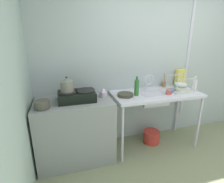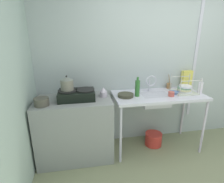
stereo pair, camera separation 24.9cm
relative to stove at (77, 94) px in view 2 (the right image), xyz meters
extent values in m
cube|color=#A8B4B5|center=(1.46, 0.37, 0.26)|extent=(4.91, 0.10, 2.46)
cube|color=silver|center=(1.96, 0.31, 0.38)|extent=(0.05, 0.01, 1.97)
cube|color=gray|center=(-0.05, 0.00, -0.52)|extent=(1.04, 0.64, 0.90)
cube|color=silver|center=(1.20, 0.00, -0.09)|extent=(1.35, 0.64, 0.04)
cylinder|color=silver|center=(0.57, -0.28, -0.54)|extent=(0.04, 0.04, 0.86)
cylinder|color=silver|center=(1.84, -0.28, -0.54)|extent=(0.04, 0.04, 0.86)
cylinder|color=silver|center=(0.57, 0.28, -0.54)|extent=(0.04, 0.04, 0.86)
cylinder|color=silver|center=(1.84, 0.28, -0.54)|extent=(0.04, 0.04, 0.86)
cube|color=black|center=(0.00, 0.00, -0.01)|extent=(0.49, 0.35, 0.12)
cylinder|color=black|center=(-0.12, 0.00, 0.06)|extent=(0.26, 0.26, 0.02)
cylinder|color=black|center=(0.12, 0.00, 0.06)|extent=(0.26, 0.26, 0.02)
cylinder|color=slate|center=(-0.12, 0.00, 0.14)|extent=(0.17, 0.17, 0.14)
cone|color=slate|center=(-0.12, 0.00, 0.23)|extent=(0.17, 0.17, 0.04)
sphere|color=black|center=(-0.12, 0.00, 0.26)|extent=(0.02, 0.02, 0.02)
cylinder|color=#4B493E|center=(-0.43, -0.17, -0.02)|extent=(0.18, 0.18, 0.10)
cylinder|color=silver|center=(0.38, 0.03, -0.03)|extent=(0.10, 0.10, 0.08)
cone|color=silver|center=(0.38, 0.03, 0.04)|extent=(0.10, 0.10, 0.06)
cube|color=silver|center=(1.15, -0.01, -0.15)|extent=(0.42, 0.29, 0.17)
cylinder|color=silver|center=(1.12, 0.17, 0.03)|extent=(0.02, 0.02, 0.19)
torus|color=silver|center=(1.12, 0.10, 0.12)|extent=(0.17, 0.02, 0.17)
cylinder|color=#393929|center=(0.69, -0.02, -0.05)|extent=(0.23, 0.23, 0.04)
cylinder|color=#BBBBB7|center=(1.47, -0.14, 0.06)|extent=(0.01, 0.01, 0.26)
cylinder|color=#BBBBB7|center=(1.79, -0.14, 0.06)|extent=(0.01, 0.01, 0.26)
cylinder|color=#BBBBB7|center=(1.47, 0.15, 0.06)|extent=(0.01, 0.01, 0.26)
cylinder|color=#BBBBB7|center=(1.79, 0.15, 0.06)|extent=(0.01, 0.01, 0.26)
cylinder|color=#BBBBB7|center=(1.63, -0.14, 0.15)|extent=(0.32, 0.01, 0.01)
cylinder|color=#BBBBB7|center=(1.63, 0.15, 0.15)|extent=(0.32, 0.01, 0.01)
cube|color=beige|center=(1.63, 0.00, -0.06)|extent=(0.34, 0.31, 0.01)
cylinder|color=white|center=(1.64, 0.01, -0.04)|extent=(0.22, 0.22, 0.03)
cylinder|color=beige|center=(1.62, 0.00, -0.02)|extent=(0.21, 0.21, 0.03)
cylinder|color=gray|center=(1.63, 0.01, 0.01)|extent=(0.20, 0.20, 0.03)
cylinder|color=white|center=(1.63, 0.00, 0.03)|extent=(0.19, 0.19, 0.03)
cylinder|color=#BD5349|center=(1.35, -0.12, -0.03)|extent=(0.09, 0.09, 0.07)
cylinder|color=#5470A9|center=(1.45, -0.01, -0.05)|extent=(0.13, 0.13, 0.04)
cylinder|color=#2E6B2E|center=(0.86, -0.03, 0.05)|extent=(0.07, 0.07, 0.23)
cylinder|color=#2E6B2E|center=(0.86, -0.03, 0.19)|extent=(0.03, 0.03, 0.05)
cylinder|color=white|center=(1.85, -0.07, 0.02)|extent=(0.07, 0.07, 0.17)
cylinder|color=white|center=(1.85, -0.07, 0.13)|extent=(0.03, 0.03, 0.06)
cube|color=#E3D558|center=(1.81, 0.26, 0.08)|extent=(0.18, 0.09, 0.29)
cylinder|color=olive|center=(1.50, 0.26, -0.02)|extent=(0.07, 0.07, 0.09)
cylinder|color=olive|center=(1.50, 0.26, 0.07)|extent=(0.07, 0.04, 0.21)
cylinder|color=red|center=(1.20, 0.04, -0.87)|extent=(0.27, 0.27, 0.21)
camera|label=1|loc=(-0.16, -2.29, 0.77)|focal=28.15mm
camera|label=2|loc=(0.08, -2.34, 0.77)|focal=28.15mm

